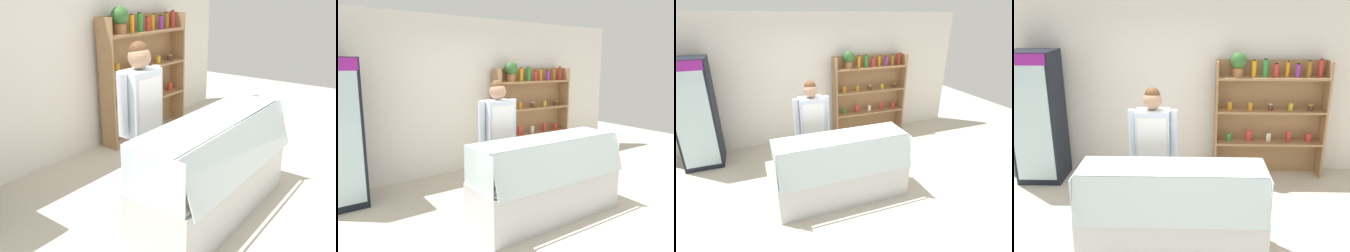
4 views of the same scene
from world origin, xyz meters
TOP-DOWN VIEW (x-y plane):
  - ground_plane at (0.00, 0.00)m, footprint 12.00×12.00m
  - back_wall at (0.00, 2.22)m, footprint 6.80×0.10m
  - drinks_fridge at (-2.33, 1.73)m, footprint 0.66×0.60m
  - shelving_unit at (1.13, 1.99)m, footprint 1.68×0.29m
  - deli_display_case at (-0.23, -0.08)m, footprint 1.98×0.72m
  - shop_clerk at (-0.49, 0.62)m, footprint 0.59×0.25m

SIDE VIEW (x-z plane):
  - ground_plane at x=0.00m, z-range 0.00..0.00m
  - deli_display_case at x=-0.23m, z-range -0.19..0.82m
  - drinks_fridge at x=-2.33m, z-range 0.00..1.99m
  - shop_clerk at x=-0.49m, z-range 0.16..1.85m
  - shelving_unit at x=1.13m, z-range 0.11..2.06m
  - back_wall at x=0.00m, z-range 0.00..2.70m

